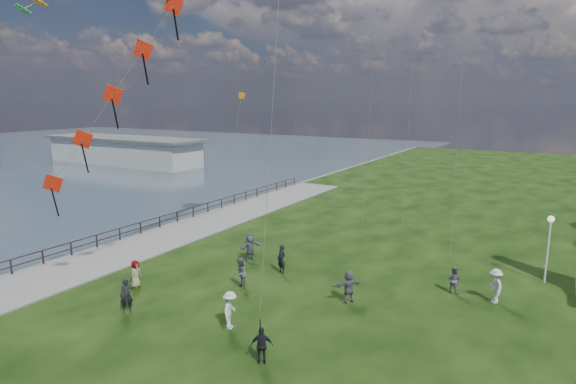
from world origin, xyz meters
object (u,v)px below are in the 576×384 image
Objects in this scene: person_5 at (250,247)px; person_11 at (348,286)px; lamppost at (549,235)px; person_1 at (240,273)px; person_0 at (127,295)px; person_7 at (454,280)px; person_10 at (136,274)px; person_2 at (230,310)px; person_8 at (495,286)px; person_6 at (282,259)px; person_3 at (262,345)px; pier_pavilion at (124,150)px.

person_5 reaches higher than person_11.
lamppost is 17.23m from person_1.
lamppost is 11.87m from person_11.
person_5 is at bearing -162.68° from lamppost.
person_0 is 0.99× the size of person_11.
person_10 reaches higher than person_7.
person_2 is 0.98× the size of person_8.
lamppost is 2.28× the size of person_11.
person_5 is at bearing -176.80° from person_6.
person_10 is (-17.39, -7.72, -0.12)m from person_8.
person_5 is (-7.31, 9.87, 0.15)m from person_3.
person_8 reaches higher than person_11.
person_5 is (0.93, 9.24, 0.07)m from person_0.
person_1 is 1.02× the size of person_11.
person_7 is at bearing -26.79° from pier_pavilion.
person_3 is at bearing 73.70° from person_7.
person_11 is at bearing -89.23° from person_8.
pier_pavilion reaches higher than person_11.
person_11 is (10.91, 4.04, 0.08)m from person_10.
person_11 is at bearing -89.92° from person_5.
person_11 is at bearing 70.58° from person_1.
pier_pavilion is 67.74m from person_8.
person_7 is at bearing -144.07° from person_3.
person_6 is at bearing -55.59° from person_10.
person_8 is (11.56, 1.83, 0.02)m from person_6.
person_10 is at bearing -45.98° from person_3.
person_6 is (-13.66, -6.09, -1.94)m from lamppost.
person_3 is (53.65, -40.64, -1.07)m from pier_pavilion.
person_7 is at bearing -73.44° from person_10.
person_1 is 13.28m from person_8.
person_8 is 19.03m from person_10.
person_1 is 5.77m from person_10.
person_1 is at bearing -147.37° from lamppost.
lamppost reaches higher than person_1.
person_1 is at bearing 11.24° from person_2.
lamppost is 15.08m from person_6.
person_1 is 4.60m from person_5.
person_0 is 0.97× the size of person_2.
person_6 is 5.40m from person_11.
person_6 reaches higher than person_2.
person_2 is 1.02× the size of person_11.
person_10 is at bearing -148.42° from lamppost.
person_1 is at bearing -82.53° from person_6.
person_2 is at bearing -131.82° from person_5.
person_2 is at bearing 57.76° from person_7.
person_10 is at bearing -40.90° from pier_pavilion.
person_0 is 3.15m from person_10.
person_8 is at bearing -152.95° from person_3.
person_10 reaches higher than person_3.
person_0 is 16.86m from person_7.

